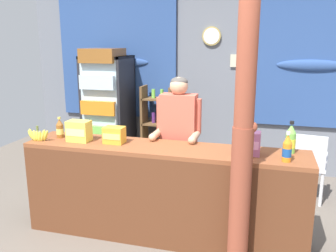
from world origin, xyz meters
name	(u,v)px	position (x,y,z in m)	size (l,w,h in m)	color
ground_plane	(185,211)	(0.00, 1.08, 0.00)	(7.79, 7.79, 0.00)	#665B51
back_wall_curtained	(210,78)	(-0.02, 2.74, 1.38)	(5.79, 0.22, 2.65)	slate
stall_counter	(160,187)	(-0.10, 0.40, 0.57)	(2.75, 0.52, 0.94)	brown
timber_post	(243,133)	(0.67, 0.13, 1.22)	(0.19, 0.17, 2.55)	brown
drink_fridge	(107,104)	(-1.49, 2.24, 1.00)	(0.64, 0.71, 1.83)	#232328
bottle_shelf_rack	(158,126)	(-0.74, 2.42, 0.66)	(0.48, 0.28, 1.27)	brown
plastic_lawn_chair	(307,162)	(1.36, 1.78, 0.49)	(0.50, 0.50, 0.86)	silver
shopkeeper	(178,132)	(-0.05, 0.94, 0.98)	(0.49, 0.42, 1.57)	#28282D
soda_bottle_lime_soda	(291,139)	(1.07, 0.63, 1.07)	(0.09, 0.09, 0.30)	#75C64C
soda_bottle_orange_soda	(287,149)	(1.03, 0.37, 1.05)	(0.08, 0.08, 0.26)	orange
soda_bottle_iced_tea	(60,129)	(-1.24, 0.54, 1.03)	(0.08, 0.08, 0.22)	brown
snack_box_wafer	(247,143)	(0.69, 0.48, 1.05)	(0.23, 0.14, 0.21)	#B76699
snack_box_instant_noodle	(79,131)	(-0.98, 0.47, 1.05)	(0.23, 0.15, 0.21)	#EAD14C
snack_box_choco_powder	(114,135)	(-0.60, 0.50, 1.02)	(0.20, 0.15, 0.16)	gold
banana_bunch	(38,135)	(-1.39, 0.37, 1.00)	(0.27, 0.06, 0.16)	#DBCC42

